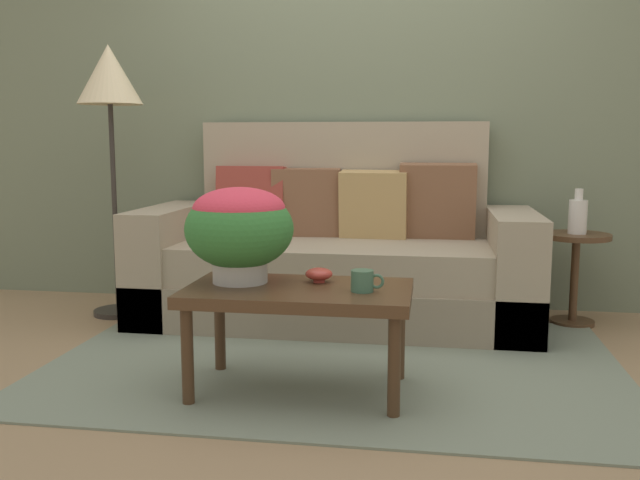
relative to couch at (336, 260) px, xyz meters
name	(u,v)px	position (x,y,z in m)	size (l,w,h in m)	color
ground_plane	(334,365)	(0.11, -0.86, -0.35)	(14.00, 14.00, 0.00)	#997A56
wall_back	(364,85)	(0.11, 0.48, 1.04)	(6.40, 0.12, 2.79)	slate
area_rug	(334,363)	(0.11, -0.84, -0.35)	(2.65, 1.78, 0.01)	gray
couch	(336,260)	(0.00, 0.00, 0.00)	(2.25, 0.91, 1.16)	gray
coffee_table	(299,300)	(0.01, -1.23, 0.04)	(0.92, 0.53, 0.45)	#442D1B
side_table	(575,262)	(1.36, 0.09, 0.01)	(0.38, 0.38, 0.53)	#4C331E
floor_lamp	(110,90)	(-1.32, -0.11, 0.98)	(0.38, 0.38, 1.60)	#2D2823
potted_plant	(239,226)	(-0.25, -1.18, 0.34)	(0.46, 0.46, 0.40)	#B7B2A8
coffee_mug	(363,281)	(0.28, -1.28, 0.14)	(0.13, 0.09, 0.09)	#3D664C
snack_bowl	(319,274)	(0.08, -1.12, 0.13)	(0.12, 0.12, 0.06)	#B2382D
table_vase	(578,215)	(1.36, 0.08, 0.28)	(0.10, 0.10, 0.25)	silver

